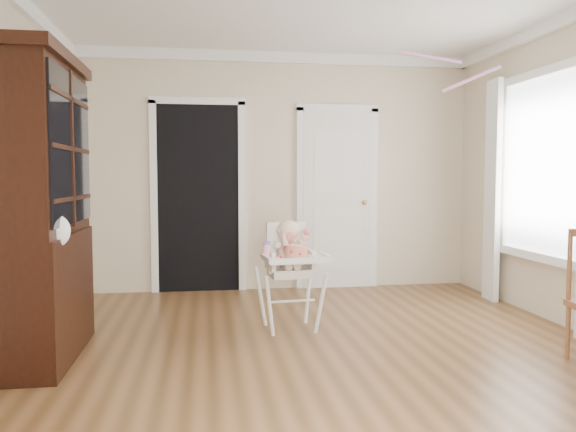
{
  "coord_description": "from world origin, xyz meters",
  "views": [
    {
      "loc": [
        -0.82,
        -3.91,
        1.3
      ],
      "look_at": [
        -0.15,
        0.64,
        0.97
      ],
      "focal_mm": 35.0,
      "sensor_mm": 36.0,
      "label": 1
    }
  ],
  "objects": [
    {
      "name": "floor",
      "position": [
        0.0,
        0.0,
        0.0
      ],
      "size": [
        5.0,
        5.0,
        0.0
      ],
      "primitive_type": "plane",
      "color": "#54381C",
      "rests_on": "ground"
    },
    {
      "name": "wall_back",
      "position": [
        0.0,
        2.5,
        1.35
      ],
      "size": [
        4.5,
        0.0,
        4.5
      ],
      "primitive_type": "plane",
      "rotation": [
        1.57,
        0.0,
        0.0
      ],
      "color": "beige",
      "rests_on": "floor"
    },
    {
      "name": "doorway",
      "position": [
        -0.9,
        2.48,
        1.11
      ],
      "size": [
        1.06,
        0.05,
        2.22
      ],
      "color": "black",
      "rests_on": "wall_back"
    },
    {
      "name": "closet_door",
      "position": [
        0.7,
        2.48,
        1.02
      ],
      "size": [
        0.96,
        0.09,
        2.13
      ],
      "color": "white",
      "rests_on": "wall_back"
    },
    {
      "name": "window_right",
      "position": [
        2.18,
        0.8,
        1.29
      ],
      "size": [
        0.13,
        1.84,
        2.3
      ],
      "color": "white",
      "rests_on": "wall_right"
    },
    {
      "name": "high_chair",
      "position": [
        -0.12,
        0.73,
        0.57
      ],
      "size": [
        0.58,
        0.7,
        0.93
      ],
      "rotation": [
        0.0,
        0.0,
        0.09
      ],
      "color": "white",
      "rests_on": "floor"
    },
    {
      "name": "baby",
      "position": [
        -0.12,
        0.76,
        0.71
      ],
      "size": [
        0.28,
        0.22,
        0.43
      ],
      "rotation": [
        0.0,
        0.0,
        0.09
      ],
      "color": "beige",
      "rests_on": "high_chair"
    },
    {
      "name": "cake",
      "position": [
        -0.1,
        0.52,
        0.69
      ],
      "size": [
        0.23,
        0.23,
        0.1
      ],
      "color": "silver",
      "rests_on": "high_chair"
    },
    {
      "name": "sippy_cup",
      "position": [
        -0.33,
        0.64,
        0.71
      ],
      "size": [
        0.07,
        0.07,
        0.16
      ],
      "rotation": [
        0.0,
        0.0,
        0.09
      ],
      "color": "pink",
      "rests_on": "high_chair"
    },
    {
      "name": "china_cabinet",
      "position": [
        -1.99,
        0.24,
        1.08
      ],
      "size": [
        0.57,
        1.27,
        2.15
      ],
      "color": "black",
      "rests_on": "floor"
    },
    {
      "name": "streamer",
      "position": [
        0.96,
        0.4,
        2.24
      ],
      "size": [
        0.41,
        0.31,
        0.15
      ],
      "primitive_type": null,
      "rotation": [
        0.26,
        0.0,
        0.95
      ],
      "color": "pink",
      "rests_on": "ceiling"
    }
  ]
}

